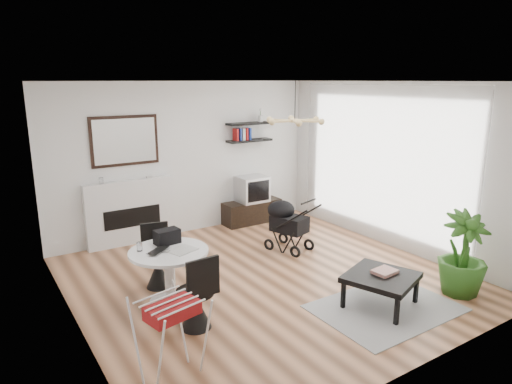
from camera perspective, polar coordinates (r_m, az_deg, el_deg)
floor at (r=6.54m, az=1.19°, el=-10.72°), size 5.00×5.00×0.00m
ceiling at (r=5.94m, az=1.32°, el=13.66°), size 5.00×5.00×0.00m
wall_back at (r=8.25m, az=-8.62°, el=4.15°), size 5.00×0.00×5.00m
wall_left at (r=5.17m, az=-22.33°, el=-2.60°), size 0.00×5.00×5.00m
wall_right at (r=7.76m, az=16.69°, el=3.12°), size 0.00×5.00×5.00m
sheer_curtain at (r=7.82m, az=15.11°, el=3.29°), size 0.04×3.60×2.60m
fireplace at (r=7.93m, az=-15.44°, el=-1.51°), size 1.50×0.17×2.16m
shelf_lower at (r=8.68m, az=-0.83°, el=6.46°), size 0.90×0.25×0.04m
shelf_upper at (r=8.64m, az=-0.84°, el=8.56°), size 0.90×0.25×0.04m
pendant_lamp at (r=6.63m, az=4.87°, el=8.88°), size 0.90×0.90×0.10m
tv_console at (r=8.90m, az=-0.52°, el=-2.47°), size 1.16×0.40×0.43m
crt_tv at (r=8.77m, az=-0.54°, el=0.41°), size 0.56×0.49×0.49m
dining_table at (r=5.77m, az=-10.76°, el=-9.39°), size 0.97×0.97×0.71m
laptop at (r=5.62m, az=-11.72°, el=-7.28°), size 0.38×0.36×0.03m
black_bag at (r=5.88m, az=-11.06°, el=-5.48°), size 0.32×0.21×0.18m
newspaper at (r=5.64m, az=-9.22°, el=-7.18°), size 0.39×0.35×0.01m
drinking_glass at (r=5.71m, az=-14.36°, el=-6.63°), size 0.07×0.07×0.11m
chair_far at (r=6.34m, az=-12.16°, el=-9.22°), size 0.43×0.44×0.85m
chair_near at (r=5.27m, az=-7.46°, el=-13.85°), size 0.42×0.43×0.89m
drying_rack at (r=4.45m, az=-10.57°, el=-17.45°), size 0.63×0.60×0.81m
stroller at (r=7.48m, az=3.87°, el=-4.32°), size 0.65×0.82×0.91m
rug at (r=5.97m, az=15.89°, el=-13.77°), size 1.70×1.22×0.01m
coffee_table at (r=5.86m, az=15.36°, el=-10.36°), size 0.99×0.99×0.40m
magazines at (r=5.90m, az=15.78°, el=-9.54°), size 0.30×0.25×0.04m
potted_plant at (r=6.47m, az=24.45°, el=-7.04°), size 0.77×0.77×1.10m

